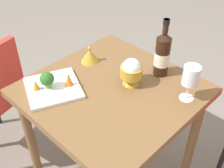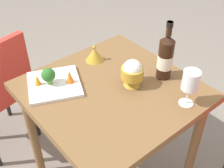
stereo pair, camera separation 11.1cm
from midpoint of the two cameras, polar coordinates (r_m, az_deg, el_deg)
dining_table at (r=1.48m, az=2.16°, el=-4.18°), size 0.77×0.77×0.74m
wine_bottle at (r=1.45m, az=12.64°, el=5.16°), size 0.08×0.08×0.31m
wine_glass at (r=1.31m, az=17.56°, el=0.46°), size 0.08×0.08×0.18m
rice_bowl at (r=1.40m, az=6.29°, el=2.18°), size 0.11×0.11×0.14m
rice_bowl_lid at (r=1.59m, az=-1.46°, el=5.80°), size 0.10×0.10×0.09m
serving_plate at (r=1.44m, az=-9.12°, el=-0.11°), size 0.33×0.33×0.02m
broccoli_floret at (r=1.41m, az=-10.20°, el=1.62°), size 0.07×0.07×0.09m
carrot_garnish_left at (r=1.42m, az=-12.32°, el=0.70°), size 0.03×0.03×0.05m
carrot_garnish_right at (r=1.41m, az=-6.09°, el=1.38°), size 0.04×0.04×0.07m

